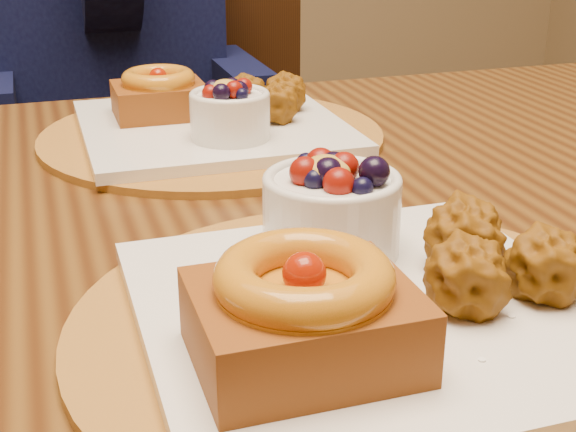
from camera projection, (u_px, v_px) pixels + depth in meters
The scene contains 5 objects.
dining_table at pixel (269, 287), 0.73m from camera, with size 1.60×0.90×0.76m.
place_setting_near at pixel (360, 288), 0.50m from camera, with size 0.38×0.38×0.09m.
place_setting_far at pixel (211, 121), 0.88m from camera, with size 0.38×0.38×0.08m.
chair_far at pixel (175, 152), 1.51m from camera, with size 0.60×0.60×1.00m.
diner at pixel (106, 9), 1.38m from camera, with size 0.47×0.46×0.77m.
Camera 1 is at (-0.11, -0.70, 1.02)m, focal length 50.00 mm.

